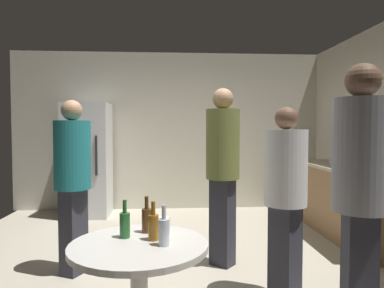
{
  "coord_description": "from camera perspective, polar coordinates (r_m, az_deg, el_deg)",
  "views": [
    {
      "loc": [
        -0.01,
        -3.46,
        1.39
      ],
      "look_at": [
        0.26,
        0.7,
        1.21
      ],
      "focal_mm": 32.67,
      "sensor_mm": 36.0,
      "label": 1
    }
  ],
  "objects": [
    {
      "name": "foreground_table",
      "position": [
        2.14,
        -8.65,
        -18.36
      ],
      "size": [
        0.8,
        0.8,
        0.73
      ],
      "color": "beige",
      "rests_on": "ground_plane"
    },
    {
      "name": "wine_bottle_on_counter",
      "position": [
        4.79,
        25.35,
        -2.23
      ],
      "size": [
        0.08,
        0.08,
        0.31
      ],
      "color": "#3F141E",
      "rests_on": "kitchen_counter"
    },
    {
      "name": "refrigerator",
      "position": [
        5.83,
        -16.69,
        -2.45
      ],
      "size": [
        0.7,
        0.68,
        1.8
      ],
      "color": "silver",
      "rests_on": "ground_plane"
    },
    {
      "name": "beer_bottle_on_counter",
      "position": [
        4.47,
        27.67,
        -3.03
      ],
      "size": [
        0.06,
        0.06,
        0.23
      ],
      "color": "#593314",
      "rests_on": "kitchen_counter"
    },
    {
      "name": "person_in_olive_shirt",
      "position": [
        3.55,
        5.03,
        -2.89
      ],
      "size": [
        0.48,
        0.48,
        1.8
      ],
      "rotation": [
        0.0,
        0.0,
        -2.29
      ],
      "color": "#2D2D38",
      "rests_on": "ground_plane"
    },
    {
      "name": "plastic_cup_white",
      "position": [
        2.23,
        -4.67,
        -13.17
      ],
      "size": [
        0.08,
        0.08,
        0.11
      ],
      "primitive_type": "cylinder",
      "color": "white",
      "rests_on": "foreground_table"
    },
    {
      "name": "beer_bottle_clear",
      "position": [
        2.03,
        -4.61,
        -13.97
      ],
      "size": [
        0.06,
        0.06,
        0.23
      ],
      "color": "silver",
      "rests_on": "foreground_table"
    },
    {
      "name": "ground_plane",
      "position": [
        3.75,
        -3.53,
        -20.13
      ],
      "size": [
        5.2,
        5.2,
        0.1
      ],
      "primitive_type": "cube",
      "color": "#B2A893"
    },
    {
      "name": "kettle",
      "position": [
        5.09,
        22.44,
        -2.44
      ],
      "size": [
        0.24,
        0.17,
        0.18
      ],
      "color": "#B2B2B7",
      "rests_on": "kitchen_counter"
    },
    {
      "name": "beer_bottle_amber",
      "position": [
        2.13,
        -6.32,
        -13.18
      ],
      "size": [
        0.06,
        0.06,
        0.23
      ],
      "color": "#8C5919",
      "rests_on": "foreground_table"
    },
    {
      "name": "person_in_teal_shirt",
      "position": [
        3.52,
        -18.89,
        -4.49
      ],
      "size": [
        0.46,
        0.46,
        1.66
      ],
      "rotation": [
        0.0,
        0.0,
        -0.48
      ],
      "color": "#2D2D38",
      "rests_on": "ground_plane"
    },
    {
      "name": "beer_bottle_green",
      "position": [
        2.2,
        -10.91,
        -12.7
      ],
      "size": [
        0.06,
        0.06,
        0.23
      ],
      "color": "#26662D",
      "rests_on": "foreground_table"
    },
    {
      "name": "person_in_gray_shirt",
      "position": [
        2.4,
        25.83,
        -5.87
      ],
      "size": [
        0.41,
        0.41,
        1.79
      ],
      "rotation": [
        0.0,
        0.0,
        -3.38
      ],
      "color": "#2D2D38",
      "rests_on": "ground_plane"
    },
    {
      "name": "beer_bottle_brown",
      "position": [
        2.28,
        -7.41,
        -12.11
      ],
      "size": [
        0.06,
        0.06,
        0.23
      ],
      "color": "#593314",
      "rests_on": "foreground_table"
    },
    {
      "name": "wall_back",
      "position": [
        6.09,
        -3.65,
        2.1
      ],
      "size": [
        5.32,
        0.06,
        2.7
      ],
      "primitive_type": "cube",
      "color": "beige",
      "rests_on": "ground_plane"
    },
    {
      "name": "person_in_white_shirt",
      "position": [
        2.94,
        15.03,
        -6.94
      ],
      "size": [
        0.47,
        0.47,
        1.57
      ],
      "rotation": [
        0.0,
        0.0,
        -2.57
      ],
      "color": "#2D2D38",
      "rests_on": "ground_plane"
    },
    {
      "name": "kitchen_counter",
      "position": [
        5.02,
        23.74,
        -8.51
      ],
      "size": [
        0.64,
        2.16,
        0.9
      ],
      "color": "olive",
      "rests_on": "ground_plane"
    }
  ]
}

